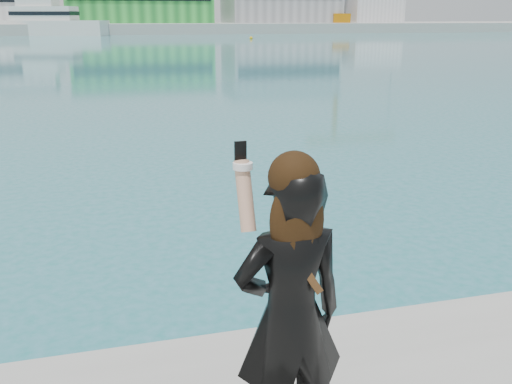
{
  "coord_description": "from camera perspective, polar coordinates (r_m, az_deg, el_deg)",
  "views": [
    {
      "loc": [
        -1.49,
        -2.98,
        3.23
      ],
      "look_at": [
        -0.59,
        0.33,
        2.17
      ],
      "focal_mm": 40.0,
      "sensor_mm": 36.0,
      "label": 1
    }
  ],
  "objects": [
    {
      "name": "far_quay",
      "position": [
        133.01,
        -15.17,
        15.56
      ],
      "size": [
        320.0,
        40.0,
        2.0
      ],
      "primitive_type": "cube",
      "color": "#9E9E99",
      "rests_on": "ground"
    },
    {
      "name": "motor_yacht",
      "position": [
        114.98,
        -20.07,
        15.8
      ],
      "size": [
        20.62,
        11.91,
        9.3
      ],
      "rotation": [
        0.0,
        0.0,
        -0.34
      ],
      "color": "silver",
      "rests_on": "ground"
    },
    {
      "name": "flagpole_right",
      "position": [
        126.25,
        -4.72,
        18.54
      ],
      "size": [
        1.28,
        0.16,
        8.0
      ],
      "color": "silver",
      "rests_on": "far_quay"
    },
    {
      "name": "woman",
      "position": [
        3.14,
        3.42,
        -11.61
      ],
      "size": [
        0.64,
        0.44,
        1.82
      ],
      "rotation": [
        0.0,
        0.0,
        3.18
      ],
      "color": "black",
      "rests_on": "near_quay"
    },
    {
      "name": "ancillary_shed",
      "position": [
        143.77,
        11.5,
        17.47
      ],
      "size": [
        12.0,
        10.0,
        6.0
      ],
      "primitive_type": "cube",
      "color": "silver",
      "rests_on": "far_quay"
    },
    {
      "name": "buoy_near",
      "position": [
        90.5,
        -0.49,
        15.04
      ],
      "size": [
        0.5,
        0.5,
        0.5
      ],
      "primitive_type": "sphere",
      "color": "#F0B50C",
      "rests_on": "ground"
    }
  ]
}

